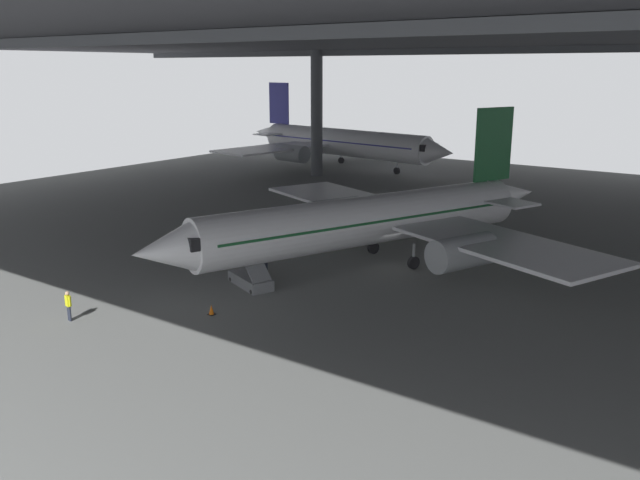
% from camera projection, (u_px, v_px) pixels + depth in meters
% --- Properties ---
extents(ground_plane, '(110.00, 110.00, 0.00)m').
position_uv_depth(ground_plane, '(386.00, 265.00, 46.96)').
color(ground_plane, slate).
extents(hangar_structure, '(121.00, 99.00, 16.92)m').
position_uv_depth(hangar_structure, '(475.00, 33.00, 53.74)').
color(hangar_structure, '#4C4F54').
rests_on(hangar_structure, ground_plane).
extents(airplane_main, '(32.18, 32.26, 10.66)m').
position_uv_depth(airplane_main, '(373.00, 220.00, 46.24)').
color(airplane_main, white).
rests_on(airplane_main, ground_plane).
extents(boarding_stairs, '(4.26, 2.81, 4.49)m').
position_uv_depth(boarding_stairs, '(250.00, 275.00, 42.44)').
color(boarding_stairs, slate).
rests_on(boarding_stairs, ground_plane).
extents(crew_worker_near_nose, '(0.54, 0.29, 1.71)m').
position_uv_depth(crew_worker_near_nose, '(68.00, 304.00, 36.47)').
color(crew_worker_near_nose, '#232838').
rests_on(crew_worker_near_nose, ground_plane).
extents(crew_worker_by_stairs, '(0.53, 0.31, 1.74)m').
position_uv_depth(crew_worker_by_stairs, '(266.00, 259.00, 44.89)').
color(crew_worker_by_stairs, '#232838').
rests_on(crew_worker_by_stairs, ground_plane).
extents(airplane_distant, '(36.40, 35.43, 11.41)m').
position_uv_depth(airplane_distant, '(341.00, 142.00, 92.86)').
color(airplane_distant, white).
rests_on(airplane_distant, ground_plane).
extents(traffic_cone_orange, '(0.36, 0.36, 0.60)m').
position_uv_depth(traffic_cone_orange, '(211.00, 310.00, 37.52)').
color(traffic_cone_orange, black).
rests_on(traffic_cone_orange, ground_plane).
extents(baggage_tug, '(2.17, 2.50, 0.90)m').
position_uv_depth(baggage_tug, '(399.00, 221.00, 58.14)').
color(baggage_tug, yellow).
rests_on(baggage_tug, ground_plane).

